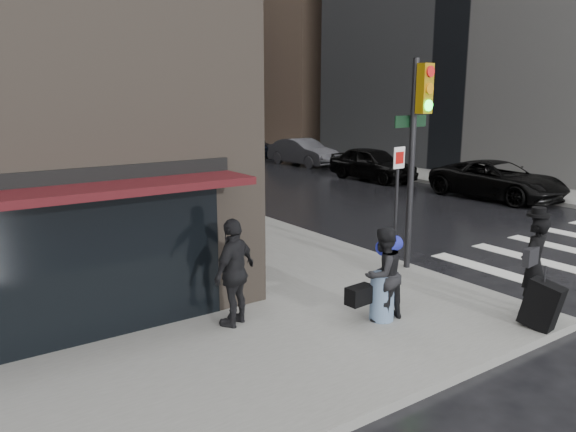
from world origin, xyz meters
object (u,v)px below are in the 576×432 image
parked_car_1 (372,164)px  parked_car_3 (249,145)px  man_jeans (382,274)px  traffic_light (416,136)px  man_overcoat (535,272)px  fire_hydrant (228,231)px  parked_car_5 (172,133)px  parked_car_2 (303,152)px  parked_car_4 (203,138)px  man_greycoat (235,272)px  parked_car_0 (498,180)px

parked_car_1 → parked_car_3: bearing=83.7°
parked_car_1 → parked_car_3: 12.51m
man_jeans → parked_car_1: 17.12m
traffic_light → man_overcoat: bearing=-100.1°
man_jeans → fire_hydrant: 6.18m
parked_car_5 → parked_car_3: bearing=-85.6°
parked_car_3 → parked_car_5: parked_car_5 is taller
man_overcoat → traffic_light: bearing=-103.6°
man_overcoat → fire_hydrant: bearing=-84.1°
traffic_light → parked_car_3: 25.43m
man_overcoat → parked_car_1: man_overcoat is taller
parked_car_1 → parked_car_5: size_ratio=1.07×
parked_car_2 → parked_car_3: size_ratio=0.99×
parked_car_3 → parked_car_4: (-0.24, 6.24, 0.06)m
man_greycoat → parked_car_4: bearing=-143.4°
fire_hydrant → parked_car_1: bearing=29.7°
parked_car_3 → parked_car_5: size_ratio=1.08×
traffic_light → fire_hydrant: size_ratio=6.88×
fire_hydrant → man_greycoat: bearing=-117.6°
traffic_light → parked_car_0: (9.74, 4.58, -2.38)m
man_jeans → fire_hydrant: man_jeans is taller
parked_car_0 → parked_car_2: bearing=89.3°
parked_car_2 → parked_car_4: bearing=84.1°
man_jeans → traffic_light: (2.58, 1.74, 2.13)m
traffic_light → man_jeans: bearing=-150.6°
man_jeans → traffic_light: traffic_light is taller
man_greycoat → fire_hydrant: bearing=-145.4°
man_greycoat → parked_car_1: 17.82m
fire_hydrant → parked_car_3: size_ratio=0.15×
parked_car_2 → traffic_light: bearing=-125.3°
parked_car_1 → man_jeans: bearing=-135.3°
parked_car_2 → parked_car_3: bearing=81.9°
parked_car_4 → parked_car_3: bearing=-93.0°
parked_car_1 → parked_car_5: (0.82, 24.98, -0.08)m
parked_car_4 → parked_car_0: bearing=-95.0°
man_greycoat → traffic_light: (4.75, 0.46, 2.03)m
man_jeans → parked_car_1: size_ratio=0.36×
parked_car_2 → parked_car_0: bearing=-95.3°
man_greycoat → parked_car_5: (14.60, 36.26, -0.38)m
man_overcoat → parked_car_4: bearing=-115.1°
parked_car_0 → man_overcoat: bearing=-143.6°
man_greycoat → man_overcoat: bearing=120.8°
parked_car_4 → parked_car_2: bearing=-95.3°
man_greycoat → parked_car_3: (14.61, 23.77, -0.41)m
man_jeans → parked_car_2: 22.42m
parked_car_4 → man_greycoat: bearing=-120.8°
fire_hydrant → parked_car_5: 33.64m
man_greycoat → traffic_light: traffic_light is taller
man_greycoat → traffic_light: size_ratio=0.40×
parked_car_3 → traffic_light: bearing=-113.2°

